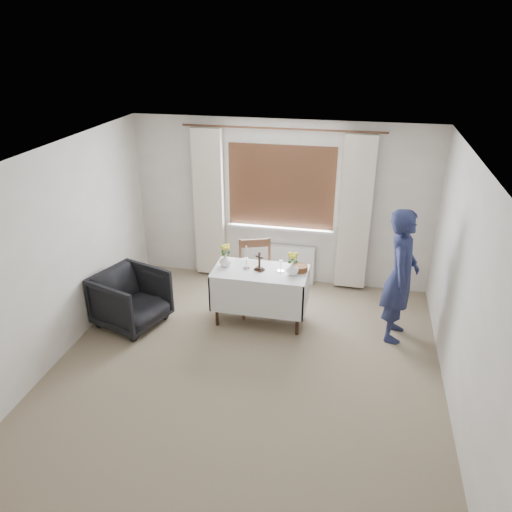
{
  "coord_description": "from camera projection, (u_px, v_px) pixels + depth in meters",
  "views": [
    {
      "loc": [
        1.12,
        -4.53,
        3.68
      ],
      "look_at": [
        -0.06,
        1.0,
        1.06
      ],
      "focal_mm": 35.0,
      "sensor_mm": 36.0,
      "label": 1
    }
  ],
  "objects": [
    {
      "name": "wooden_chair",
      "position": [
        257.0,
        279.0,
        6.86
      ],
      "size": [
        0.6,
        0.6,
        1.03
      ],
      "primitive_type": null,
      "rotation": [
        0.0,
        0.0,
        0.34
      ],
      "color": "#54321C",
      "rests_on": "ground"
    },
    {
      "name": "flower_vase_left",
      "position": [
        225.0,
        260.0,
        6.62
      ],
      "size": [
        0.21,
        0.21,
        0.17
      ],
      "primitive_type": "imported",
      "rotation": [
        0.0,
        0.0,
        0.42
      ],
      "color": "white",
      "rests_on": "altar_table"
    },
    {
      "name": "altar_table",
      "position": [
        260.0,
        296.0,
        6.69
      ],
      "size": [
        1.24,
        0.64,
        0.76
      ],
      "primitive_type": "cube",
      "color": "white",
      "rests_on": "ground"
    },
    {
      "name": "radiator",
      "position": [
        279.0,
        263.0,
        7.8
      ],
      "size": [
        1.1,
        0.1,
        0.6
      ],
      "primitive_type": "cube",
      "color": "silver",
      "rests_on": "ground"
    },
    {
      "name": "ground",
      "position": [
        243.0,
        375.0,
        5.78
      ],
      "size": [
        5.0,
        5.0,
        0.0
      ],
      "primitive_type": "plane",
      "color": "gray",
      "rests_on": "ground"
    },
    {
      "name": "candlestick_left",
      "position": [
        246.0,
        257.0,
        6.51
      ],
      "size": [
        0.1,
        0.1,
        0.33
      ],
      "primitive_type": null,
      "rotation": [
        0.0,
        0.0,
        -0.03
      ],
      "color": "silver",
      "rests_on": "altar_table"
    },
    {
      "name": "wicker_basket",
      "position": [
        300.0,
        268.0,
        6.51
      ],
      "size": [
        0.22,
        0.22,
        0.08
      ],
      "primitive_type": "cylinder",
      "rotation": [
        0.0,
        0.0,
        -0.09
      ],
      "color": "brown",
      "rests_on": "altar_table"
    },
    {
      "name": "armchair",
      "position": [
        131.0,
        299.0,
        6.62
      ],
      "size": [
        1.04,
        1.03,
        0.75
      ],
      "primitive_type": "imported",
      "rotation": [
        0.0,
        0.0,
        1.24
      ],
      "color": "black",
      "rests_on": "ground"
    },
    {
      "name": "person",
      "position": [
        401.0,
        276.0,
        6.16
      ],
      "size": [
        0.5,
        0.69,
        1.74
      ],
      "primitive_type": "imported",
      "rotation": [
        0.0,
        0.0,
        1.43
      ],
      "color": "navy",
      "rests_on": "ground"
    },
    {
      "name": "wooden_cross",
      "position": [
        259.0,
        261.0,
        6.48
      ],
      "size": [
        0.15,
        0.13,
        0.26
      ],
      "primitive_type": null,
      "rotation": [
        0.0,
        0.0,
        -0.43
      ],
      "color": "black",
      "rests_on": "altar_table"
    },
    {
      "name": "flower_vase_right",
      "position": [
        292.0,
        269.0,
        6.39
      ],
      "size": [
        0.2,
        0.2,
        0.17
      ],
      "primitive_type": "imported",
      "rotation": [
        0.0,
        0.0,
        -0.26
      ],
      "color": "white",
      "rests_on": "altar_table"
    },
    {
      "name": "candlestick_right",
      "position": [
        281.0,
        260.0,
        6.44
      ],
      "size": [
        0.11,
        0.11,
        0.33
      ],
      "primitive_type": null,
      "rotation": [
        0.0,
        0.0,
        -0.27
      ],
      "color": "silver",
      "rests_on": "altar_table"
    }
  ]
}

